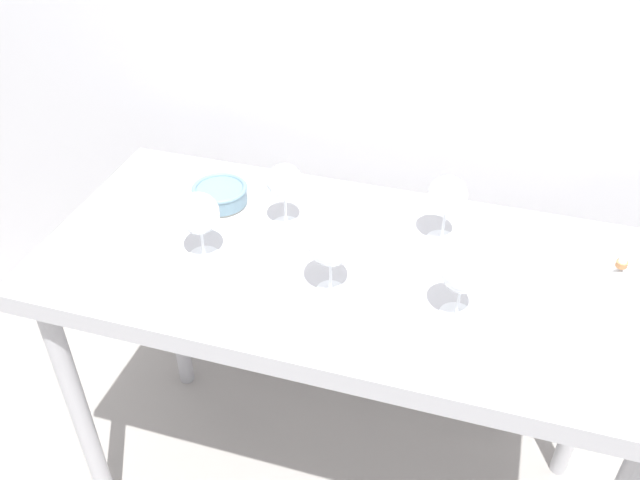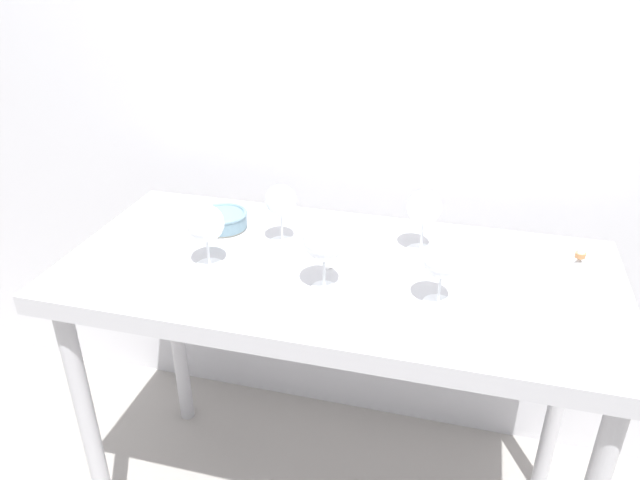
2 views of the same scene
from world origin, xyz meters
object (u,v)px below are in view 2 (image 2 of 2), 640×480
wine_glass_far_right (424,209)px  tasting_sheet_upper (500,254)px  decanter_funnel (576,273)px  wine_glass_near_right (442,261)px  tasting_bowl (223,219)px  wine_glass_near_left (206,225)px  wine_glass_far_left (281,202)px  wine_glass_near_center (324,242)px  tasting_sheet_lower (338,243)px

wine_glass_far_right → tasting_sheet_upper: size_ratio=0.73×
tasting_sheet_upper → decanter_funnel: bearing=-3.1°
tasting_sheet_upper → wine_glass_near_right: bearing=-82.1°
wine_glass_far_right → tasting_bowl: bearing=-179.1°
wine_glass_near_left → decanter_funnel: size_ratio=1.22×
wine_glass_far_left → wine_glass_far_right: bearing=7.6°
wine_glass_far_left → tasting_bowl: (-0.19, 0.04, -0.09)m
wine_glass_near_left → wine_glass_near_center: bearing=-5.5°
wine_glass_near_left → wine_glass_near_center: 0.31m
wine_glass_far_left → wine_glass_near_center: (0.17, -0.20, 0.01)m
tasting_bowl → wine_glass_far_right: bearing=0.9°
wine_glass_near_left → decanter_funnel: (0.88, 0.12, -0.07)m
tasting_sheet_lower → tasting_bowl: tasting_bowl is taller
wine_glass_far_right → tasting_bowl: size_ratio=1.24×
wine_glass_near_center → wine_glass_far_left: bearing=130.5°
wine_glass_near_center → tasting_bowl: bearing=146.3°
wine_glass_far_left → tasting_sheet_lower: (0.15, 0.03, -0.12)m
wine_glass_near_left → wine_glass_far_left: (0.14, 0.17, 0.00)m
wine_glass_near_left → decanter_funnel: wine_glass_near_left is taller
wine_glass_near_left → wine_glass_near_center: (0.31, -0.03, 0.01)m
wine_glass_far_left → tasting_sheet_upper: wine_glass_far_left is taller
wine_glass_far_right → decanter_funnel: size_ratio=1.25×
wine_glass_near_left → decanter_funnel: 0.89m
wine_glass_far_right → decanter_funnel: wine_glass_far_right is taller
wine_glass_near_left → wine_glass_far_right: bearing=23.1°
wine_glass_far_left → tasting_sheet_upper: bearing=8.2°
wine_glass_far_right → wine_glass_near_left: bearing=-156.9°
wine_glass_far_right → tasting_bowl: 0.57m
wine_glass_near_right → tasting_sheet_upper: size_ratio=0.69×
tasting_sheet_upper → tasting_sheet_lower: 0.43m
tasting_sheet_upper → tasting_sheet_lower: same height
wine_glass_far_right → wine_glass_near_center: wine_glass_near_center is taller
wine_glass_near_right → tasting_sheet_lower: 0.38m
wine_glass_far_left → wine_glass_near_right: wine_glass_far_left is taller
wine_glass_far_left → wine_glass_near_center: 0.26m
tasting_sheet_upper → wine_glass_near_center: bearing=-111.0°
tasting_bowl → decanter_funnel: decanter_funnel is taller
decanter_funnel → tasting_sheet_lower: bearing=172.5°
wine_glass_far_left → wine_glass_near_right: (0.44, -0.19, -0.01)m
wine_glass_near_right → decanter_funnel: bearing=26.1°
wine_glass_near_right → tasting_sheet_upper: wine_glass_near_right is taller
wine_glass_near_center → tasting_sheet_upper: 0.51m
wine_glass_near_right → wine_glass_near_left: bearing=177.3°
wine_glass_far_right → wine_glass_near_center: bearing=-129.2°
wine_glass_near_left → decanter_funnel: bearing=7.9°
wine_glass_near_left → tasting_sheet_upper: bearing=19.3°
wine_glass_far_left → wine_glass_near_center: bearing=-49.5°
wine_glass_near_right → tasting_sheet_lower: (-0.29, 0.23, -0.11)m
tasting_sheet_lower → wine_glass_near_left: bearing=177.9°
wine_glass_far_right → wine_glass_near_center: 0.32m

